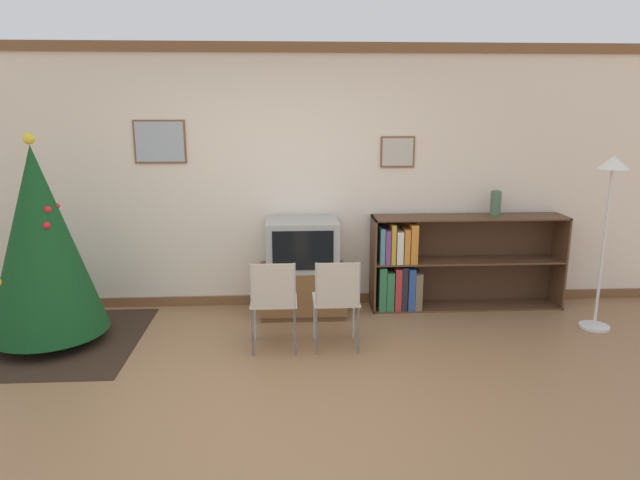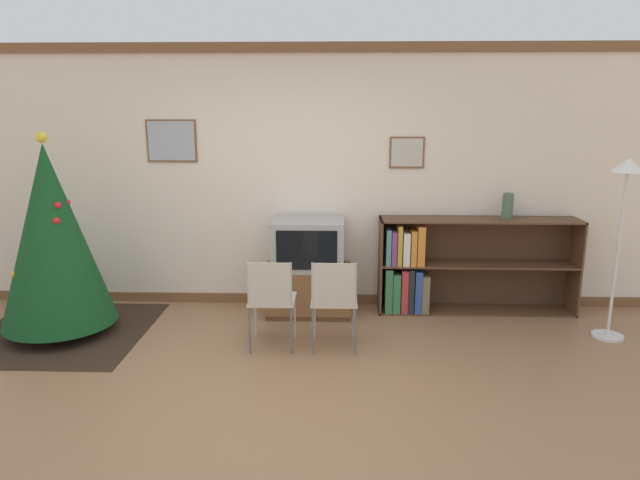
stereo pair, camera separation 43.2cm
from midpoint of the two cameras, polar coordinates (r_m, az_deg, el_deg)
name	(u,v)px [view 2 (the right image)]	position (r m, az deg, el deg)	size (l,w,h in m)	color
ground_plane	(265,403)	(4.27, -2.50, -16.01)	(24.00, 24.00, 0.00)	#936B47
wall_back	(289,178)	(5.97, -1.05, 6.18)	(8.68, 0.11, 2.70)	silver
area_rug	(63,332)	(5.88, -22.41, -8.54)	(1.57, 1.61, 0.01)	#332319
christmas_tree	(52,236)	(5.62, -23.25, 0.33)	(1.02, 1.02, 1.87)	maroon
tv_console	(308,290)	(5.87, 0.94, -5.04)	(0.87, 0.55, 0.49)	brown
television	(308,244)	(5.73, 0.96, -0.41)	(0.72, 0.54, 0.50)	#9E9E99
folding_chair_left	(271,298)	(4.93, -2.41, -5.89)	(0.40, 0.40, 0.82)	#BCB29E
folding_chair_right	(334,299)	(4.92, 3.94, -5.94)	(0.40, 0.40, 0.82)	#BCB29E
bookshelf	(440,268)	(6.04, 13.95, -2.77)	(2.01, 0.36, 0.98)	brown
vase	(508,206)	(6.09, 20.21, 3.23)	(0.11, 0.11, 0.26)	#47664C
standing_lamp	(624,202)	(5.76, 30.05, 3.30)	(0.28, 0.28, 1.65)	silver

